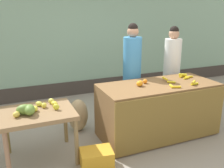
{
  "coord_description": "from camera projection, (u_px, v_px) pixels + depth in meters",
  "views": [
    {
      "loc": [
        -1.84,
        -3.35,
        2.11
      ],
      "look_at": [
        -0.35,
        0.15,
        0.97
      ],
      "focal_mm": 39.79,
      "sensor_mm": 36.0,
      "label": 1
    }
  ],
  "objects": [
    {
      "name": "ground_plane",
      "position": [
        134.0,
        138.0,
        4.25
      ],
      "size": [
        24.0,
        24.0,
        0.0
      ],
      "primitive_type": "plane",
      "color": "gray"
    },
    {
      "name": "market_wall_back",
      "position": [
        85.0,
        28.0,
        6.16
      ],
      "size": [
        9.92,
        0.23,
        3.44
      ],
      "color": "#8CB299",
      "rests_on": "ground"
    },
    {
      "name": "fruit_stall_counter",
      "position": [
        158.0,
        110.0,
        4.27
      ],
      "size": [
        2.0,
        0.9,
        0.92
      ],
      "color": "brown",
      "rests_on": "ground"
    },
    {
      "name": "side_table_wooden",
      "position": [
        38.0,
        118.0,
        3.49
      ],
      "size": [
        0.99,
        0.79,
        0.75
      ],
      "color": "olive",
      "rests_on": "ground"
    },
    {
      "name": "banana_bunch_pile",
      "position": [
        181.0,
        80.0,
        4.29
      ],
      "size": [
        0.75,
        0.62,
        0.07
      ],
      "color": "gold",
      "rests_on": "fruit_stall_counter"
    },
    {
      "name": "orange_pile",
      "position": [
        141.0,
        83.0,
        4.05
      ],
      "size": [
        0.26,
        0.19,
        0.09
      ],
      "color": "orange",
      "rests_on": "fruit_stall_counter"
    },
    {
      "name": "mango_papaya_pile",
      "position": [
        32.0,
        108.0,
        3.4
      ],
      "size": [
        0.66,
        0.49,
        0.14
      ],
      "color": "yellow",
      "rests_on": "side_table_wooden"
    },
    {
      "name": "vendor_woman_blue_shirt",
      "position": [
        132.0,
        74.0,
        4.69
      ],
      "size": [
        0.34,
        0.34,
        1.89
      ],
      "color": "#33333D",
      "rests_on": "ground"
    },
    {
      "name": "vendor_woman_white_shirt",
      "position": [
        171.0,
        70.0,
        5.12
      ],
      "size": [
        0.34,
        0.34,
        1.81
      ],
      "color": "#33333D",
      "rests_on": "ground"
    },
    {
      "name": "produce_crate",
      "position": [
        97.0,
        159.0,
        3.44
      ],
      "size": [
        0.48,
        0.38,
        0.26
      ],
      "primitive_type": "cube",
      "rotation": [
        0.0,
        0.0,
        -0.15
      ],
      "color": "gold",
      "rests_on": "ground"
    },
    {
      "name": "produce_sack",
      "position": [
        78.0,
        115.0,
        4.45
      ],
      "size": [
        0.41,
        0.36,
        0.6
      ],
      "primitive_type": "ellipsoid",
      "rotation": [
        0.0,
        0.0,
        0.18
      ],
      "color": "tan",
      "rests_on": "ground"
    }
  ]
}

